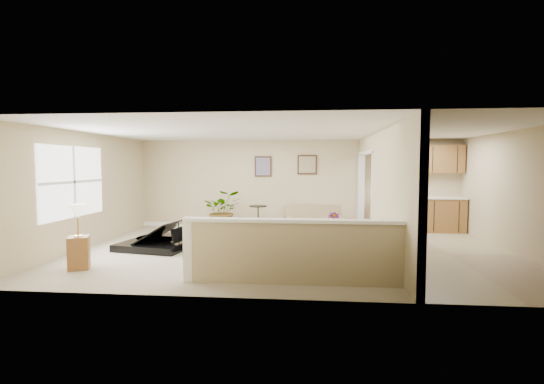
# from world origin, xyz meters

# --- Properties ---
(floor) EXTENTS (9.00, 9.00, 0.00)m
(floor) POSITION_xyz_m (0.00, 0.00, 0.00)
(floor) COLOR tan
(floor) RESTS_ON ground
(back_wall) EXTENTS (9.00, 0.04, 2.50)m
(back_wall) POSITION_xyz_m (0.00, 3.00, 1.25)
(back_wall) COLOR #C4B185
(back_wall) RESTS_ON floor
(front_wall) EXTENTS (9.00, 0.04, 2.50)m
(front_wall) POSITION_xyz_m (0.00, -3.00, 1.25)
(front_wall) COLOR #C4B185
(front_wall) RESTS_ON floor
(left_wall) EXTENTS (0.04, 6.00, 2.50)m
(left_wall) POSITION_xyz_m (-4.50, 0.00, 1.25)
(left_wall) COLOR #C4B185
(left_wall) RESTS_ON floor
(right_wall) EXTENTS (0.04, 6.00, 2.50)m
(right_wall) POSITION_xyz_m (4.50, 0.00, 1.25)
(right_wall) COLOR #C4B185
(right_wall) RESTS_ON floor
(ceiling) EXTENTS (9.00, 6.00, 0.04)m
(ceiling) POSITION_xyz_m (0.00, 0.00, 2.50)
(ceiling) COLOR silver
(ceiling) RESTS_ON back_wall
(kitchen_vinyl) EXTENTS (2.70, 6.00, 0.01)m
(kitchen_vinyl) POSITION_xyz_m (3.15, 0.00, 0.00)
(kitchen_vinyl) COLOR tan
(kitchen_vinyl) RESTS_ON floor
(interior_partition) EXTENTS (0.18, 5.99, 2.50)m
(interior_partition) POSITION_xyz_m (1.80, 0.25, 1.22)
(interior_partition) COLOR #C4B185
(interior_partition) RESTS_ON floor
(pony_half_wall) EXTENTS (3.42, 0.22, 1.00)m
(pony_half_wall) POSITION_xyz_m (0.08, -2.30, 0.52)
(pony_half_wall) COLOR #C4B185
(pony_half_wall) RESTS_ON floor
(left_window) EXTENTS (0.05, 2.15, 1.45)m
(left_window) POSITION_xyz_m (-4.49, -0.50, 1.45)
(left_window) COLOR white
(left_window) RESTS_ON left_wall
(wall_art_left) EXTENTS (0.48, 0.04, 0.58)m
(wall_art_left) POSITION_xyz_m (-0.95, 2.97, 1.75)
(wall_art_left) COLOR #3B2515
(wall_art_left) RESTS_ON back_wall
(wall_mirror) EXTENTS (0.55, 0.04, 0.55)m
(wall_mirror) POSITION_xyz_m (0.30, 2.97, 1.80)
(wall_mirror) COLOR #3B2515
(wall_mirror) RESTS_ON back_wall
(kitchen_cabinets) EXTENTS (2.36, 0.65, 2.33)m
(kitchen_cabinets) POSITION_xyz_m (3.19, 2.73, 0.87)
(kitchen_cabinets) COLOR brown
(kitchen_cabinets) RESTS_ON floor
(piano) EXTENTS (1.86, 1.89, 1.36)m
(piano) POSITION_xyz_m (-2.96, 0.10, 0.57)
(piano) COLOR black
(piano) RESTS_ON floor
(piano_bench) EXTENTS (0.41, 0.79, 0.52)m
(piano_bench) POSITION_xyz_m (-1.91, -0.06, 0.26)
(piano_bench) COLOR black
(piano_bench) RESTS_ON floor
(loveseat) EXTENTS (1.79, 1.28, 0.89)m
(loveseat) POSITION_xyz_m (0.54, 2.58, 0.34)
(loveseat) COLOR tan
(loveseat) RESTS_ON floor
(accent_table) EXTENTS (0.48, 0.48, 0.69)m
(accent_table) POSITION_xyz_m (-1.02, 2.38, 0.44)
(accent_table) COLOR black
(accent_table) RESTS_ON floor
(palm_plant) EXTENTS (1.19, 1.09, 1.11)m
(palm_plant) POSITION_xyz_m (-1.99, 2.35, 0.55)
(palm_plant) COLOR black
(palm_plant) RESTS_ON floor
(small_plant) EXTENTS (0.33, 0.33, 0.57)m
(small_plant) POSITION_xyz_m (0.98, 2.06, 0.24)
(small_plant) COLOR black
(small_plant) RESTS_ON floor
(lamp_stand) EXTENTS (0.44, 0.44, 1.12)m
(lamp_stand) POSITION_xyz_m (-3.61, -1.78, 0.48)
(lamp_stand) COLOR brown
(lamp_stand) RESTS_ON floor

